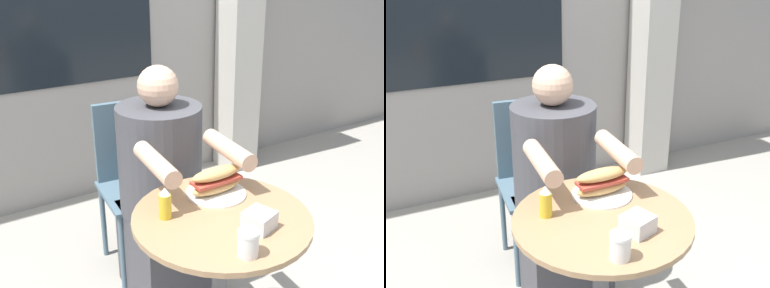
% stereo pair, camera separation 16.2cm
% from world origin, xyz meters
% --- Properties ---
extents(lattice_pillar, '(0.25, 0.25, 2.40)m').
position_xyz_m(lattice_pillar, '(1.25, 1.54, 1.20)').
color(lattice_pillar, '#B2ADA3').
rests_on(lattice_pillar, ground_plane).
extents(cafe_table, '(0.62, 0.62, 0.71)m').
position_xyz_m(cafe_table, '(0.00, 0.00, 0.51)').
color(cafe_table, '#997551').
rests_on(cafe_table, ground_plane).
extents(diner_chair, '(0.41, 0.41, 0.87)m').
position_xyz_m(diner_chair, '(0.06, 0.86, 0.52)').
color(diner_chair, slate).
rests_on(diner_chair, ground_plane).
extents(seated_diner, '(0.43, 0.69, 1.13)m').
position_xyz_m(seated_diner, '(0.05, 0.51, 0.48)').
color(seated_diner, '#424247').
rests_on(seated_diner, ground_plane).
extents(sandwich_on_plate, '(0.23, 0.23, 0.11)m').
position_xyz_m(sandwich_on_plate, '(0.07, 0.14, 0.76)').
color(sandwich_on_plate, white).
rests_on(sandwich_on_plate, cafe_table).
extents(drink_cup, '(0.07, 0.07, 0.08)m').
position_xyz_m(drink_cup, '(-0.07, -0.23, 0.75)').
color(drink_cup, silver).
rests_on(drink_cup, cafe_table).
extents(napkin_box, '(0.11, 0.11, 0.06)m').
position_xyz_m(napkin_box, '(0.06, -0.13, 0.74)').
color(napkin_box, silver).
rests_on(napkin_box, cafe_table).
extents(condiment_bottle, '(0.04, 0.04, 0.12)m').
position_xyz_m(condiment_bottle, '(-0.17, 0.09, 0.77)').
color(condiment_bottle, gold).
rests_on(condiment_bottle, cafe_table).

